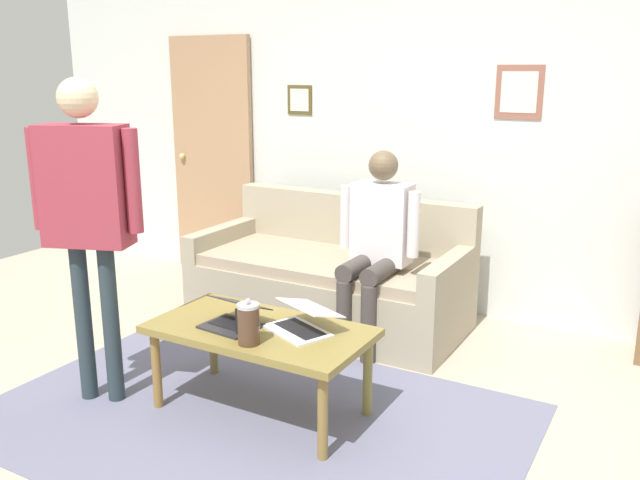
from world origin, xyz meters
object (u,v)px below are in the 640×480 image
Objects in this scene: coffee_table at (260,336)px; french_press at (248,324)px; laptop_center at (302,323)px; person_standing at (87,201)px; interior_door at (213,157)px; person_seated at (376,238)px; couch at (331,281)px; laptop_left at (234,318)px.

french_press is (-0.08, 0.20, 0.16)m from coffee_table.
laptop_center is at bearing -162.66° from coffee_table.
french_press is at bearing -173.21° from person_standing.
interior_door is 1.60× the size of person_seated.
french_press is at bearing 103.93° from couch.
couch is at bearing -82.61° from laptop_left.
french_press is at bearing 131.34° from interior_door.
interior_door is 2.47m from person_standing.
couch is 1.66× the size of coffee_table.
person_seated reaches higher than coffee_table.
couch is at bearing -77.10° from coffee_table.
laptop_left is 0.97m from person_standing.
person_seated is at bearing -92.96° from french_press.
french_press is 1.33m from person_seated.
french_press reaches higher than laptop_center.
person_standing is at bearing 20.36° from coffee_table.
coffee_table is 3.59× the size of laptop_left.
person_seated is (0.07, -1.05, 0.21)m from laptop_center.
couch is 1.92m from person_standing.
laptop_left is at bearing -37.56° from french_press.
laptop_left reaches higher than coffee_table.
laptop_center is at bearing 137.19° from interior_door.
coffee_table is 0.90× the size of person_seated.
couch is 1.49× the size of person_seated.
laptop_left is at bearing 76.87° from person_seated.
laptop_left is at bearing -159.72° from person_standing.
person_standing is at bearing 6.79° from french_press.
coffee_table is (-0.31, 1.34, 0.12)m from couch.
person_seated is at bearing 156.94° from interior_door.
laptop_center is at bearing -161.34° from laptop_left.
person_standing reaches higher than person_seated.
interior_door is at bearing -21.96° from couch.
french_press is (0.14, 0.27, 0.06)m from laptop_center.
french_press reaches higher than laptop_left.
coffee_table is at bearing -159.64° from person_standing.
person_standing is at bearing 55.25° from person_seated.
person_seated reaches higher than laptop_left.
interior_door is 2.82m from laptop_center.
laptop_left is (-0.18, 1.39, 0.22)m from couch.
couch is 1.42m from laptop_left.
person_standing is (0.93, 0.11, 0.53)m from french_press.
person_standing is at bearing 20.28° from laptop_left.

